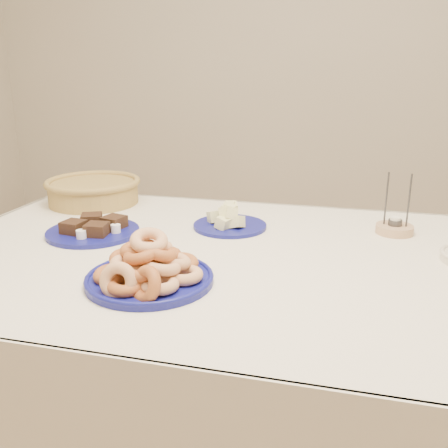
{
  "coord_description": "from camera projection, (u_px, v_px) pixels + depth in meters",
  "views": [
    {
      "loc": [
        0.31,
        -1.25,
        1.24
      ],
      "look_at": [
        0.0,
        -0.05,
        0.85
      ],
      "focal_mm": 40.0,
      "sensor_mm": 36.0,
      "label": 1
    }
  ],
  "objects": [
    {
      "name": "melon_plate",
      "position": [
        229.0,
        220.0,
        1.59
      ],
      "size": [
        0.3,
        0.3,
        0.08
      ],
      "rotation": [
        0.0,
        0.0,
        -0.34
      ],
      "color": "navy",
      "rests_on": "dining_table"
    },
    {
      "name": "wicker_basket",
      "position": [
        93.0,
        190.0,
        1.87
      ],
      "size": [
        0.45,
        0.45,
        0.09
      ],
      "rotation": [
        0.0,
        0.0,
        -0.33
      ],
      "color": "olive",
      "rests_on": "dining_table"
    },
    {
      "name": "dining_table",
      "position": [
        228.0,
        288.0,
        1.41
      ],
      "size": [
        1.71,
        1.11,
        0.75
      ],
      "color": "brown",
      "rests_on": "ground"
    },
    {
      "name": "donut_platter",
      "position": [
        148.0,
        269.0,
        1.17
      ],
      "size": [
        0.35,
        0.35,
        0.14
      ],
      "rotation": [
        0.0,
        0.0,
        -0.16
      ],
      "color": "navy",
      "rests_on": "dining_table"
    },
    {
      "name": "brownie_plate",
      "position": [
        93.0,
        229.0,
        1.53
      ],
      "size": [
        0.3,
        0.3,
        0.05
      ],
      "rotation": [
        0.0,
        0.0,
        0.08
      ],
      "color": "navy",
      "rests_on": "dining_table"
    },
    {
      "name": "candle_holder",
      "position": [
        395.0,
        228.0,
        1.54
      ],
      "size": [
        0.13,
        0.13,
        0.19
      ],
      "rotation": [
        0.0,
        0.0,
        -0.17
      ],
      "color": "tan",
      "rests_on": "dining_table"
    }
  ]
}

